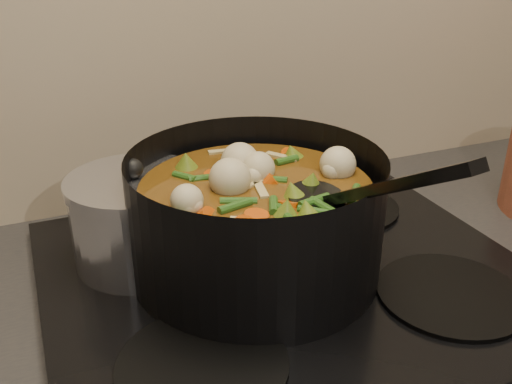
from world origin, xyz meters
name	(u,v)px	position (x,y,z in m)	size (l,w,h in m)	color
stovetop	(287,276)	(0.00, 1.93, 0.92)	(0.62, 0.54, 0.03)	black
stockpot	(257,219)	(-0.04, 1.95, 1.00)	(0.33, 0.43, 0.24)	black
saucepan	(138,219)	(-0.17, 2.03, 0.99)	(0.18, 0.18, 0.15)	silver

